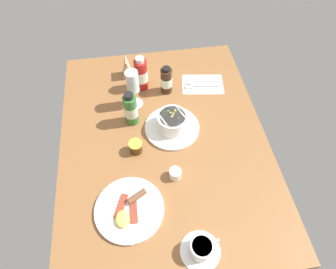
{
  "coord_description": "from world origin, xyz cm",
  "views": [
    {
      "loc": [
        -65.57,
        7.92,
        96.45
      ],
      "look_at": [
        -3.5,
        -1.23,
        7.7
      ],
      "focal_mm": 30.5,
      "sensor_mm": 36.0,
      "label": 1
    }
  ],
  "objects_px": {
    "porridge_bowl": "(172,123)",
    "menu_card": "(127,68)",
    "coffee_cup": "(201,249)",
    "sauce_bottle_green": "(131,109)",
    "sauce_bottle_red": "(141,74)",
    "cutlery_setting": "(202,84)",
    "breakfast_plate": "(129,210)",
    "sauce_bottle_brown": "(166,81)",
    "jam_jar": "(136,147)",
    "creamer_jug": "(175,173)",
    "wine_glass": "(133,83)"
  },
  "relations": [
    {
      "from": "porridge_bowl",
      "to": "menu_card",
      "type": "distance_m",
      "value": 0.39
    },
    {
      "from": "porridge_bowl",
      "to": "menu_card",
      "type": "relative_size",
      "value": 2.4
    },
    {
      "from": "coffee_cup",
      "to": "sauce_bottle_green",
      "type": "relative_size",
      "value": 0.79
    },
    {
      "from": "sauce_bottle_red",
      "to": "coffee_cup",
      "type": "bearing_deg",
      "value": -171.42
    },
    {
      "from": "cutlery_setting",
      "to": "breakfast_plate",
      "type": "bearing_deg",
      "value": 146.07
    },
    {
      "from": "cutlery_setting",
      "to": "sauce_bottle_red",
      "type": "bearing_deg",
      "value": 84.73
    },
    {
      "from": "sauce_bottle_red",
      "to": "menu_card",
      "type": "bearing_deg",
      "value": 35.42
    },
    {
      "from": "coffee_cup",
      "to": "sauce_bottle_brown",
      "type": "relative_size",
      "value": 0.95
    },
    {
      "from": "sauce_bottle_green",
      "to": "sauce_bottle_brown",
      "type": "distance_m",
      "value": 0.23
    },
    {
      "from": "jam_jar",
      "to": "sauce_bottle_red",
      "type": "distance_m",
      "value": 0.36
    },
    {
      "from": "creamer_jug",
      "to": "sauce_bottle_red",
      "type": "xyz_separation_m",
      "value": [
        0.48,
        0.08,
        0.06
      ]
    },
    {
      "from": "jam_jar",
      "to": "sauce_bottle_red",
      "type": "bearing_deg",
      "value": -9.38
    },
    {
      "from": "menu_card",
      "to": "sauce_bottle_brown",
      "type": "bearing_deg",
      "value": -127.2
    },
    {
      "from": "coffee_cup",
      "to": "menu_card",
      "type": "relative_size",
      "value": 1.37
    },
    {
      "from": "coffee_cup",
      "to": "breakfast_plate",
      "type": "xyz_separation_m",
      "value": [
        0.17,
        0.22,
        -0.02
      ]
    },
    {
      "from": "jam_jar",
      "to": "wine_glass",
      "type": "bearing_deg",
      "value": -3.77
    },
    {
      "from": "wine_glass",
      "to": "sauce_bottle_green",
      "type": "distance_m",
      "value": 0.11
    },
    {
      "from": "wine_glass",
      "to": "sauce_bottle_green",
      "type": "relative_size",
      "value": 1.12
    },
    {
      "from": "sauce_bottle_red",
      "to": "breakfast_plate",
      "type": "height_order",
      "value": "sauce_bottle_red"
    },
    {
      "from": "porridge_bowl",
      "to": "sauce_bottle_brown",
      "type": "relative_size",
      "value": 1.65
    },
    {
      "from": "porridge_bowl",
      "to": "sauce_bottle_brown",
      "type": "height_order",
      "value": "sauce_bottle_brown"
    },
    {
      "from": "creamer_jug",
      "to": "wine_glass",
      "type": "bearing_deg",
      "value": 17.14
    },
    {
      "from": "cutlery_setting",
      "to": "sauce_bottle_green",
      "type": "bearing_deg",
      "value": 116.68
    },
    {
      "from": "breakfast_plate",
      "to": "menu_card",
      "type": "distance_m",
      "value": 0.68
    },
    {
      "from": "coffee_cup",
      "to": "creamer_jug",
      "type": "distance_m",
      "value": 0.28
    },
    {
      "from": "breakfast_plate",
      "to": "menu_card",
      "type": "height_order",
      "value": "menu_card"
    },
    {
      "from": "coffee_cup",
      "to": "jam_jar",
      "type": "bearing_deg",
      "value": 22.79
    },
    {
      "from": "creamer_jug",
      "to": "sauce_bottle_red",
      "type": "height_order",
      "value": "sauce_bottle_red"
    },
    {
      "from": "coffee_cup",
      "to": "breakfast_plate",
      "type": "relative_size",
      "value": 0.54
    },
    {
      "from": "porridge_bowl",
      "to": "jam_jar",
      "type": "xyz_separation_m",
      "value": [
        -0.09,
        0.16,
        -0.01
      ]
    },
    {
      "from": "wine_glass",
      "to": "breakfast_plate",
      "type": "height_order",
      "value": "wine_glass"
    },
    {
      "from": "jam_jar",
      "to": "breakfast_plate",
      "type": "xyz_separation_m",
      "value": [
        -0.24,
        0.04,
        -0.02
      ]
    },
    {
      "from": "cutlery_setting",
      "to": "sauce_bottle_brown",
      "type": "relative_size",
      "value": 1.5
    },
    {
      "from": "sauce_bottle_red",
      "to": "breakfast_plate",
      "type": "xyz_separation_m",
      "value": [
        -0.59,
        0.1,
        -0.07
      ]
    },
    {
      "from": "cutlery_setting",
      "to": "sauce_bottle_brown",
      "type": "xyz_separation_m",
      "value": [
        -0.02,
        0.17,
        0.06
      ]
    },
    {
      "from": "cutlery_setting",
      "to": "wine_glass",
      "type": "xyz_separation_m",
      "value": [
        -0.07,
        0.32,
        0.12
      ]
    },
    {
      "from": "sauce_bottle_green",
      "to": "menu_card",
      "type": "xyz_separation_m",
      "value": [
        0.28,
        0.0,
        -0.03
      ]
    },
    {
      "from": "sauce_bottle_green",
      "to": "jam_jar",
      "type": "bearing_deg",
      "value": -178.81
    },
    {
      "from": "wine_glass",
      "to": "breakfast_plate",
      "type": "xyz_separation_m",
      "value": [
        -0.49,
        0.06,
        -0.12
      ]
    },
    {
      "from": "cutlery_setting",
      "to": "breakfast_plate",
      "type": "xyz_separation_m",
      "value": [
        -0.57,
        0.38,
        0.01
      ]
    },
    {
      "from": "cutlery_setting",
      "to": "sauce_bottle_green",
      "type": "xyz_separation_m",
      "value": [
        -0.17,
        0.34,
        0.07
      ]
    },
    {
      "from": "cutlery_setting",
      "to": "sauce_bottle_red",
      "type": "height_order",
      "value": "sauce_bottle_red"
    },
    {
      "from": "jam_jar",
      "to": "sauce_bottle_brown",
      "type": "distance_m",
      "value": 0.35
    },
    {
      "from": "creamer_jug",
      "to": "sauce_bottle_brown",
      "type": "distance_m",
      "value": 0.44
    },
    {
      "from": "sauce_bottle_green",
      "to": "menu_card",
      "type": "relative_size",
      "value": 1.74
    },
    {
      "from": "sauce_bottle_brown",
      "to": "breakfast_plate",
      "type": "relative_size",
      "value": 0.57
    },
    {
      "from": "jam_jar",
      "to": "porridge_bowl",
      "type": "bearing_deg",
      "value": -60.85
    },
    {
      "from": "coffee_cup",
      "to": "menu_card",
      "type": "xyz_separation_m",
      "value": [
        0.85,
        0.18,
        0.02
      ]
    },
    {
      "from": "cutlery_setting",
      "to": "menu_card",
      "type": "bearing_deg",
      "value": 71.57
    },
    {
      "from": "coffee_cup",
      "to": "wine_glass",
      "type": "height_order",
      "value": "wine_glass"
    }
  ]
}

